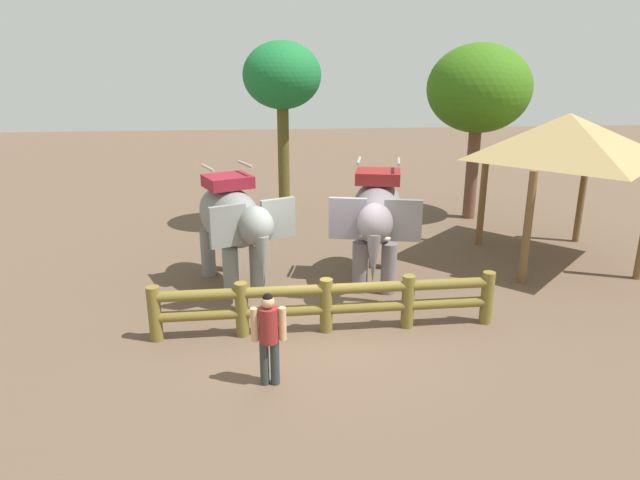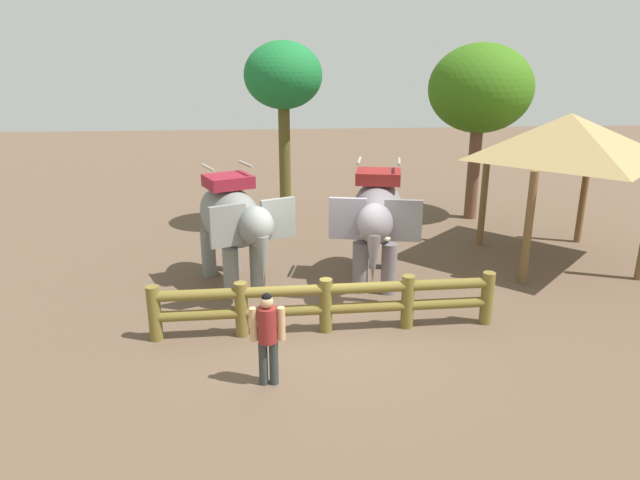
# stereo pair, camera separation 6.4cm
# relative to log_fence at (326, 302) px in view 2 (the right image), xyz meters

# --- Properties ---
(ground_plane) EXTENTS (60.00, 60.00, 0.00)m
(ground_plane) POSITION_rel_log_fence_xyz_m (-0.00, 0.25, -0.60)
(ground_plane) COLOR brown
(log_fence) EXTENTS (6.49, 0.38, 1.05)m
(log_fence) POSITION_rel_log_fence_xyz_m (0.00, 0.00, 0.00)
(log_fence) COLOR brown
(log_fence) RESTS_ON ground
(elephant_near_left) EXTENTS (2.42, 3.24, 2.74)m
(elephant_near_left) POSITION_rel_log_fence_xyz_m (-1.80, 2.36, 0.94)
(elephant_near_left) COLOR gray
(elephant_near_left) RESTS_ON ground
(elephant_center) EXTENTS (2.05, 3.33, 2.80)m
(elephant_center) POSITION_rel_log_fence_xyz_m (1.35, 2.30, 0.97)
(elephant_center) COLOR slate
(elephant_center) RESTS_ON ground
(tourist_woman_in_black) EXTENTS (0.55, 0.31, 1.56)m
(tourist_woman_in_black) POSITION_rel_log_fence_xyz_m (-1.07, -1.73, 0.30)
(tourist_woman_in_black) COLOR #303736
(tourist_woman_in_black) RESTS_ON ground
(thatched_shelter) EXTENTS (3.77, 3.77, 3.67)m
(thatched_shelter) POSITION_rel_log_fence_xyz_m (6.10, 3.37, 2.49)
(thatched_shelter) COLOR brown
(thatched_shelter) RESTS_ON ground
(tree_far_left) EXTENTS (2.17, 2.17, 5.35)m
(tree_far_left) POSITION_rel_log_fence_xyz_m (-0.55, 6.74, 3.71)
(tree_far_left) COLOR #51491E
(tree_far_left) RESTS_ON ground
(tree_back_center) EXTENTS (3.09, 3.09, 5.31)m
(tree_back_center) POSITION_rel_log_fence_xyz_m (5.33, 7.42, 3.36)
(tree_back_center) COLOR brown
(tree_back_center) RESTS_ON ground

